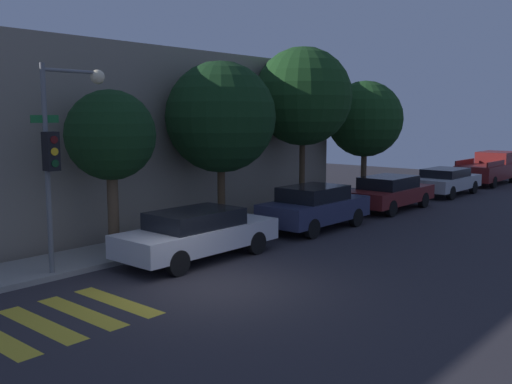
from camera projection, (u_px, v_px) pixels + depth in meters
The scene contains 14 objects.
ground_plane at pixel (213, 287), 12.94m from camera, with size 60.00×60.00×0.00m, color #2D2B30.
sidewalk at pixel (104, 255), 15.66m from camera, with size 26.00×2.06×0.14m, color gray.
building_row at pixel (20, 141), 18.13m from camera, with size 26.00×6.00×6.11m, color gray.
crosswalk at pixel (61, 318), 10.95m from camera, with size 3.03×2.60×0.00m.
traffic_light_pole at pixel (61, 137), 13.43m from camera, with size 1.99×0.56×5.07m.
sedan_near_corner at pixel (198, 233), 15.34m from camera, with size 4.70×1.80×1.37m.
sedan_middle at pixel (315, 207), 19.44m from camera, with size 4.30×1.86×1.49m.
sedan_far_end at pixel (389, 192), 23.46m from camera, with size 4.66×1.89×1.40m.
sedan_tail_of_row at pixel (446, 181), 27.83m from camera, with size 4.56×1.88×1.31m.
pickup_truck at pixel (490, 168), 32.48m from camera, with size 5.29×1.96×1.78m.
tree_near_corner at pixel (111, 136), 15.39m from camera, with size 2.45×2.45×4.57m.
tree_midblock at pixel (221, 117), 18.53m from camera, with size 3.61×3.61×5.62m.
tree_far_end at pixel (303, 97), 21.81m from camera, with size 3.76×3.76×6.47m.
tree_behind_truck at pixel (365, 119), 25.47m from camera, with size 3.38×3.38×5.41m.
Camera 1 is at (-8.86, -8.91, 3.87)m, focal length 40.00 mm.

